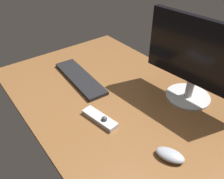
% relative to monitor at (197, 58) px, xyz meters
% --- Properties ---
extents(desk, '(1.40, 0.84, 0.02)m').
position_rel_monitor_xyz_m(desk, '(-0.16, -0.28, -0.23)').
color(desk, brown).
rests_on(desk, ground).
extents(monitor, '(0.50, 0.21, 0.39)m').
position_rel_monitor_xyz_m(monitor, '(0.00, 0.00, 0.00)').
color(monitor, '#BCBCBC').
rests_on(monitor, desk).
extents(keyboard, '(0.42, 0.14, 0.02)m').
position_rel_monitor_xyz_m(keyboard, '(-0.46, -0.34, -0.21)').
color(keyboard, black).
rests_on(keyboard, desk).
extents(computer_mouse, '(0.12, 0.10, 0.03)m').
position_rel_monitor_xyz_m(computer_mouse, '(0.19, -0.35, -0.20)').
color(computer_mouse, '#999EA5').
rests_on(computer_mouse, desk).
extents(media_remote, '(0.18, 0.08, 0.04)m').
position_rel_monitor_xyz_m(media_remote, '(-0.13, -0.44, -0.21)').
color(media_remote, '#B7B7BC').
rests_on(media_remote, desk).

